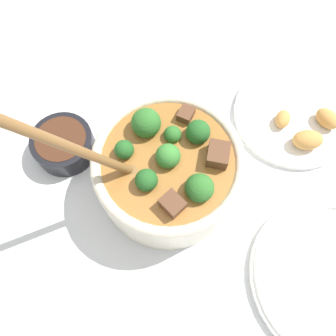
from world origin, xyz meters
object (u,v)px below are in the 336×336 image
condiment_bowl (64,144)px  food_plate (295,118)px  stew_bowl (168,169)px  empty_plate (332,278)px

condiment_bowl → food_plate: bearing=18.5°
stew_bowl → condiment_bowl: (-0.19, 0.03, -0.04)m
empty_plate → food_plate: 0.28m
food_plate → empty_plate: bearing=-77.3°
condiment_bowl → empty_plate: size_ratio=0.42×
stew_bowl → condiment_bowl: 0.19m
condiment_bowl → food_plate: 0.42m
stew_bowl → food_plate: bearing=38.1°
stew_bowl → empty_plate: bearing=-22.1°
empty_plate → food_plate: bearing=102.7°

